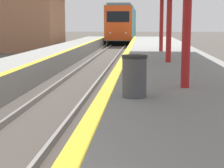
# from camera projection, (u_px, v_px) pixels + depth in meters

# --- Properties ---
(train) EXTENTS (2.82, 20.82, 4.35)m
(train) POSITION_uv_depth(u_px,v_px,m) (123.00, 24.00, 47.37)
(train) COLOR black
(train) RESTS_ON ground
(trash_bin) EXTENTS (0.51, 0.51, 0.85)m
(trash_bin) POSITION_uv_depth(u_px,v_px,m) (134.00, 76.00, 7.52)
(trash_bin) COLOR #4C4C51
(trash_bin) RESTS_ON platform_right
(station_building) EXTENTS (8.80, 6.10, 4.80)m
(station_building) POSITION_uv_depth(u_px,v_px,m) (10.00, 22.00, 31.76)
(station_building) COLOR #9E6B4C
(station_building) RESTS_ON ground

